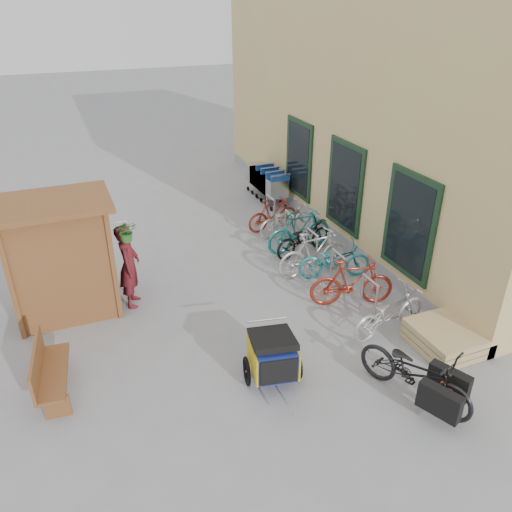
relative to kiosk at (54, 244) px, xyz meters
name	(u,v)px	position (x,y,z in m)	size (l,w,h in m)	color
ground	(262,343)	(3.28, -2.47, -1.55)	(80.00, 80.00, 0.00)	gray
building	(418,89)	(9.77, 2.03, 1.94)	(6.07, 13.00, 7.00)	tan
kiosk	(54,244)	(0.00, 0.00, 0.00)	(2.49, 1.65, 2.40)	brown
bike_rack	(312,244)	(5.58, -0.07, -1.04)	(0.05, 5.35, 0.86)	#A5A8AD
pallet_stack	(443,338)	(6.28, -3.87, -1.34)	(1.00, 1.20, 0.40)	tan
bench	(47,371)	(-0.40, -2.40, -1.09)	(0.58, 1.48, 0.91)	brown
shopping_carts	(266,179)	(6.28, 4.26, -0.89)	(0.63, 2.12, 1.13)	silver
child_trailer	(273,354)	(3.06, -3.44, -1.04)	(1.01, 1.62, 0.93)	navy
cargo_bike	(417,374)	(4.96, -4.73, -1.04)	(1.38, 2.07, 1.03)	black
person_kiosk	(129,266)	(1.31, -0.20, -0.66)	(0.65, 0.43, 1.79)	maroon
bike_0	(389,312)	(5.64, -3.07, -1.10)	(0.60, 1.73, 0.91)	#B4B5B9
bike_1	(352,282)	(5.50, -1.97, -1.03)	(0.49, 1.75, 1.05)	maroon
bike_2	(335,260)	(5.76, -0.83, -1.12)	(0.57, 1.65, 0.87)	teal
bike_3	(314,253)	(5.39, -0.53, -1.01)	(0.51, 1.81, 1.09)	#B8B8B4
bike_4	(304,237)	(5.65, 0.48, -1.11)	(0.59, 1.69, 0.89)	black
bike_5	(299,230)	(5.64, 0.70, -1.01)	(0.51, 1.81, 1.09)	teal
bike_6	(286,219)	(5.73, 1.67, -1.12)	(0.57, 1.64, 0.86)	#B8B8B4
bike_7	(273,214)	(5.53, 2.08, -1.10)	(0.42, 1.50, 0.90)	maroon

